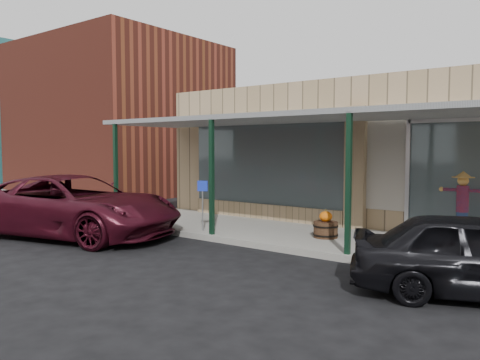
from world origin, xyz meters
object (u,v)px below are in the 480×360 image
Objects in this scene: barrel_pumpkin at (326,228)px; car_maroon at (73,206)px; barrel_scarecrow at (462,220)px; handicap_sign at (203,199)px.

barrel_pumpkin is 6.46m from car_maroon.
barrel_scarecrow is at bearing -77.86° from car_maroon.
barrel_scarecrow is 2.99m from barrel_pumpkin.
barrel_scarecrow is 6.15m from handicap_sign.
handicap_sign is 3.36m from car_maroon.
car_maroon reaches higher than handicap_sign.
barrel_scarecrow is at bearing -4.98° from handicap_sign.
barrel_pumpkin is 3.22m from handicap_sign.
handicap_sign is (-2.98, -1.06, 0.60)m from barrel_pumpkin.
barrel_pumpkin is at bearing -75.08° from car_maroon.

